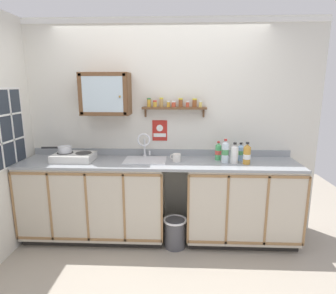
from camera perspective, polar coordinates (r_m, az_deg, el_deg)
The scene contains 20 objects.
floor at distance 3.27m, azimuth -2.42°, elevation -21.68°, with size 6.23×6.23×0.00m, color #9E9384.
back_wall at distance 3.51m, azimuth -1.55°, elevation 3.82°, with size 3.83×0.07×2.59m.
lower_cabinet_run at distance 3.57m, azimuth -14.49°, elevation -10.34°, with size 1.67×0.60×0.94m.
lower_cabinet_run_right at distance 3.50m, azimuth 14.47°, elevation -10.83°, with size 1.28×0.60×0.94m.
countertop at distance 3.27m, azimuth -1.91°, elevation -3.16°, with size 3.19×0.62×0.03m, color gray.
backsplash at distance 3.54m, azimuth -1.56°, elevation -1.06°, with size 3.19×0.02×0.08m, color gray.
sink at distance 3.33m, azimuth -4.61°, elevation -2.99°, with size 0.48×0.40×0.42m.
hot_plate_stove at distance 3.46m, azimuth -18.44°, elevation -1.92°, with size 0.46×0.33×0.09m.
saucepan at distance 3.51m, azimuth -20.20°, elevation -0.40°, with size 0.34×0.16×0.07m.
bottle_opaque_white_0 at distance 3.25m, azimuth 13.25°, elevation -1.36°, with size 0.09×0.09×0.24m.
bottle_water_blue_1 at distance 3.38m, azimuth 14.43°, elevation -1.05°, with size 0.07×0.07×0.22m.
bottle_water_clear_2 at distance 3.25m, azimuth 11.44°, elevation -0.94°, with size 0.08×0.08×0.27m.
bottle_soda_green_3 at distance 3.36m, azimuth 10.09°, elevation -0.90°, with size 0.07×0.07×0.22m.
bottle_juice_amber_4 at distance 3.25m, azimuth 15.61°, elevation -1.46°, with size 0.08×0.08×0.25m.
mug at distance 3.26m, azimuth 1.71°, elevation -2.14°, with size 0.13×0.10×0.09m.
wall_cabinet at distance 3.41m, azimuth -12.44°, elevation 10.40°, with size 0.56×0.31×0.48m.
spice_shelf at distance 3.38m, azimuth 1.26°, elevation 8.19°, with size 0.76×0.14×0.23m.
warning_sign at distance 3.49m, azimuth -1.67°, elevation 3.31°, with size 0.18×0.01×0.25m.
window at distance 3.47m, azimuth -29.98°, elevation 3.22°, with size 0.03×0.68×0.86m.
trash_bin at distance 3.39m, azimuth 1.41°, elevation -16.80°, with size 0.27×0.27×0.34m.
Camera 1 is at (0.24, -2.70, 1.83)m, focal length 30.25 mm.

